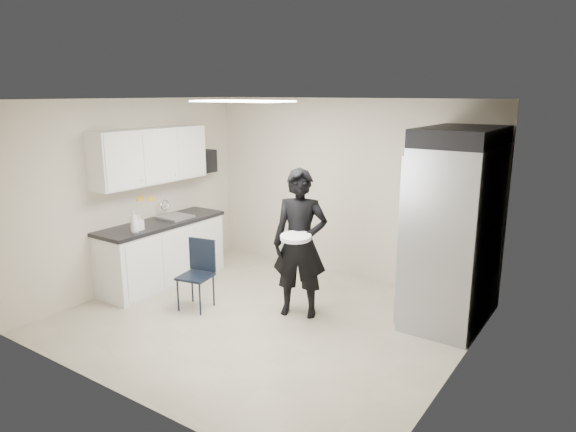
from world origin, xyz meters
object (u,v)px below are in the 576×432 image
Objects in this scene: folding_chair at (195,277)px; commercial_fridge at (454,235)px; lower_counter at (163,254)px; man_tuxedo at (300,244)px.

commercial_fridge is at bearing 17.13° from folding_chair.
lower_counter is 0.90× the size of commercial_fridge.
folding_chair is (-2.74, -1.49, -0.62)m from commercial_fridge.
commercial_fridge is 2.47× the size of folding_chair.
folding_chair is at bearing -174.58° from man_tuxedo.
commercial_fridge is 1.16× the size of man_tuxedo.
man_tuxedo is at bearing -150.45° from commercial_fridge.
folding_chair is 0.47× the size of man_tuxedo.
commercial_fridge reaches higher than lower_counter.
man_tuxedo is at bearing 4.80° from lower_counter.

